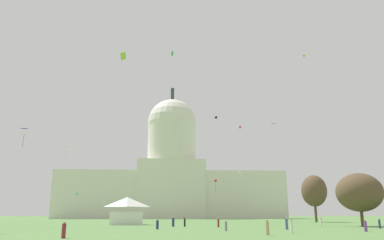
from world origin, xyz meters
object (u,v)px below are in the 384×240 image
kite_red_low (216,181)px  kite_violet_low (25,131)px  person_tan_front_left (267,228)px  person_navy_lawn_far_right (157,224)px  tree_east_far (359,192)px  kite_cyan_low (77,194)px  kite_magenta_high (240,127)px  person_maroon_edge_west (64,231)px  person_black_front_right (185,222)px  kite_gold_mid (66,149)px  kite_green_high (172,53)px  capitol_building (171,176)px  person_maroon_near_tree_east (218,223)px  person_navy_back_left (380,224)px  event_tent (127,211)px  person_purple_near_tree_west (365,226)px  person_white_edge_east (321,222)px  person_navy_mid_right (173,222)px  person_grey_mid_center (226,226)px  tree_east_mid (314,191)px  person_denim_mid_left (287,224)px  kite_black_high (216,117)px  kite_orange_high (305,56)px  kite_white_low (240,172)px  person_white_aisle_center (291,226)px  kite_lime_mid (123,56)px

kite_red_low → kite_violet_low: bearing=178.4°
person_tan_front_left → person_navy_lawn_far_right: bearing=179.2°
tree_east_far → kite_cyan_low: 96.32m
person_navy_lawn_far_right → kite_magenta_high: size_ratio=0.62×
person_maroon_edge_west → kite_red_low: size_ratio=0.39×
person_navy_lawn_far_right → tree_east_far: bearing=6.5°
person_black_front_right → kite_gold_mid: kite_gold_mid is taller
kite_red_low → kite_green_high: size_ratio=2.98×
kite_cyan_low → kite_gold_mid: bearing=73.6°
kite_red_low → kite_magenta_high: size_ratio=1.59×
kite_magenta_high → capitol_building: bearing=-118.9°
kite_gold_mid → kite_red_low: bearing=-179.9°
tree_east_far → person_maroon_near_tree_east: (-27.06, -2.27, -5.44)m
person_black_front_right → kite_cyan_low: (-35.33, 66.48, 8.38)m
person_maroon_near_tree_east → person_navy_back_left: person_maroon_near_tree_east is taller
capitol_building → event_tent: bearing=-95.5°
tree_east_far → person_purple_near_tree_west: bearing=-116.4°
kite_violet_low → kite_magenta_high: kite_magenta_high is taller
person_white_edge_east → kite_magenta_high: (2.81, 91.48, 39.65)m
person_navy_mid_right → kite_cyan_low: 74.39m
event_tent → person_grey_mid_center: event_tent is taller
tree_east_mid → kite_green_high: size_ratio=9.76×
tree_east_far → person_grey_mid_center: size_ratio=7.31×
person_denim_mid_left → kite_violet_low: 49.75m
kite_gold_mid → person_maroon_near_tree_east: bearing=122.2°
person_purple_near_tree_west → kite_cyan_low: size_ratio=1.80×
kite_black_high → kite_orange_high: bearing=-178.9°
person_maroon_near_tree_east → person_navy_back_left: size_ratio=1.03×
kite_red_low → kite_white_low: bearing=-143.0°
person_tan_front_left → kite_green_high: 77.41m
kite_white_low → kite_red_low: size_ratio=0.61×
kite_white_low → kite_gold_mid: 61.97m
person_maroon_edge_west → kite_orange_high: bearing=-140.0°
person_navy_back_left → kite_red_low: (-18.04, 66.29, 12.25)m
kite_white_low → capitol_building: bearing=115.7°
person_purple_near_tree_west → person_white_aisle_center: bearing=169.3°
person_maroon_edge_west → person_navy_lawn_far_right: size_ratio=1.01×
kite_black_high → person_white_edge_east: bearing=167.0°
tree_east_mid → person_maroon_near_tree_east: size_ratio=8.14×
person_navy_mid_right → kite_magenta_high: bearing=-84.3°
person_maroon_near_tree_east → kite_lime_mid: 32.96m
tree_east_mid → person_navy_lawn_far_right: 65.20m
capitol_building → kite_white_low: capitol_building is taller
person_purple_near_tree_west → kite_red_low: 78.41m
event_tent → person_navy_mid_right: (9.85, -12.55, -2.11)m
kite_violet_low → kite_orange_high: (67.11, 30.34, 30.29)m
person_navy_mid_right → kite_red_low: (14.86, 55.03, 12.18)m
tree_east_mid → kite_red_low: size_ratio=3.27×
tree_east_far → tree_east_mid: tree_east_mid is taller
tree_east_far → kite_gold_mid: 88.15m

